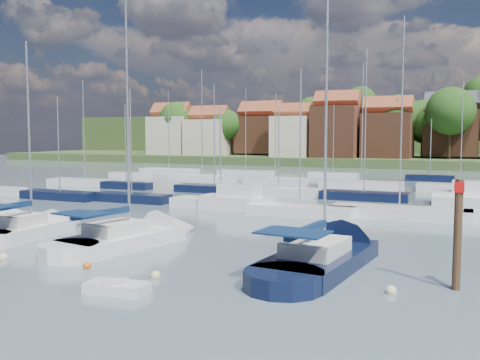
% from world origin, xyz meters
% --- Properties ---
extents(ground, '(260.00, 260.00, 0.00)m').
position_xyz_m(ground, '(0.00, 40.00, 0.00)').
color(ground, '#44525C').
rests_on(ground, ground).
extents(sailboat_left, '(3.07, 10.00, 13.52)m').
position_xyz_m(sailboat_left, '(-12.66, 3.68, 0.36)').
color(sailboat_left, silver).
rests_on(sailboat_left, ground).
extents(sailboat_centre, '(5.43, 12.49, 16.41)m').
position_xyz_m(sailboat_centre, '(-4.99, 4.30, 0.35)').
color(sailboat_centre, silver).
rests_on(sailboat_centre, ground).
extents(sailboat_navy, '(4.86, 13.61, 18.37)m').
position_xyz_m(sailboat_navy, '(6.90, 4.23, 0.35)').
color(sailboat_navy, black).
rests_on(sailboat_navy, ground).
extents(tender, '(2.76, 1.49, 0.57)m').
position_xyz_m(tender, '(0.01, -4.93, 0.22)').
color(tender, silver).
rests_on(tender, ground).
extents(timber_piling, '(0.40, 0.40, 6.99)m').
position_xyz_m(timber_piling, '(12.97, 1.22, 1.47)').
color(timber_piling, '#4C331E').
rests_on(timber_piling, ground).
extents(buoy_b, '(0.47, 0.47, 0.47)m').
position_xyz_m(buoy_b, '(-9.15, -2.42, 0.00)').
color(buoy_b, beige).
rests_on(buoy_b, ground).
extents(buoy_c, '(0.41, 0.41, 0.41)m').
position_xyz_m(buoy_c, '(-3.91, -2.08, 0.00)').
color(buoy_c, '#D85914').
rests_on(buoy_c, ground).
extents(buoy_d, '(0.47, 0.47, 0.47)m').
position_xyz_m(buoy_d, '(0.21, -2.29, 0.00)').
color(buoy_d, beige).
rests_on(buoy_d, ground).
extents(buoy_e, '(0.48, 0.48, 0.48)m').
position_xyz_m(buoy_e, '(3.51, 7.04, 0.00)').
color(buoy_e, '#D85914').
rests_on(buoy_e, ground).
extents(buoy_f, '(0.48, 0.48, 0.48)m').
position_xyz_m(buoy_f, '(10.51, -0.43, 0.00)').
color(buoy_f, beige).
rests_on(buoy_f, ground).
extents(marina_field, '(79.62, 41.41, 15.93)m').
position_xyz_m(marina_field, '(1.91, 35.15, 0.43)').
color(marina_field, silver).
rests_on(marina_field, ground).
extents(far_shore_town, '(212.46, 90.00, 22.27)m').
position_xyz_m(far_shore_town, '(2.23, 132.67, 4.61)').
color(far_shore_town, '#3A4E27').
rests_on(far_shore_town, ground).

